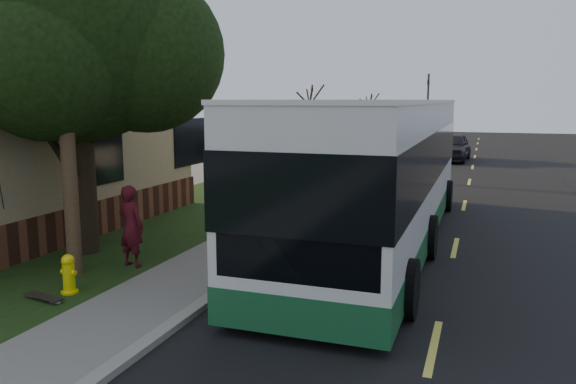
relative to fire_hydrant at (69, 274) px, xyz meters
The scene contains 17 objects.
ground 2.64m from the fire_hydrant, ahead, with size 120.00×120.00×0.00m, color black.
road 11.99m from the fire_hydrant, 56.58° to the left, with size 8.00×80.00×0.01m, color black.
curb 10.34m from the fire_hydrant, 75.43° to the left, with size 0.25×80.00×0.12m, color gray.
sidewalk 10.13m from the fire_hydrant, 80.91° to the left, with size 2.00×80.00×0.08m, color slate.
grass_verge 10.19m from the fire_hydrant, 100.76° to the left, with size 5.00×80.00×0.07m, color black.
building_lot 15.55m from the fire_hydrant, 139.96° to the left, with size 15.00×80.00×0.04m, color slate.
fire_hydrant is the anchor object (origin of this frame).
utility_pole 4.37m from the fire_hydrant, 125.38° to the left, with size 2.86×3.21×9.07m.
leafy_tree 5.65m from the fire_hydrant, 120.67° to the left, with size 6.30×6.00×7.80m.
bare_tree_near 18.10m from the fire_hydrant, 92.86° to the left, with size 1.38×1.21×4.31m.
bare_tree_far 30.04m from the fire_hydrant, 90.76° to the left, with size 1.38×1.21×4.03m.
traffic_signal 34.25m from the fire_hydrant, 84.79° to the left, with size 0.18×0.22×5.50m.
transit_bus 7.68m from the fire_hydrant, 51.59° to the left, with size 3.09×13.41×3.62m.
skateboarder 1.93m from the fire_hydrant, 86.91° to the left, with size 0.65×0.42×1.77m, color #4C0F18.
skateboard_spare 0.59m from the fire_hydrant, 108.23° to the right, with size 0.89×0.37×0.08m.
dumpster 8.93m from the fire_hydrant, 140.25° to the left, with size 1.60×1.31×1.34m.
distant_car 27.56m from the fire_hydrant, 78.98° to the left, with size 2.01×4.99×1.70m, color black.
Camera 1 is at (4.55, -8.10, 3.61)m, focal length 35.00 mm.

